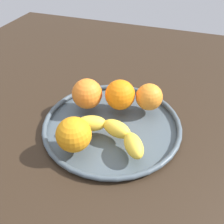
{
  "coord_description": "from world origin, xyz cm",
  "views": [
    {
      "loc": [
        -15.31,
        43.8,
        42.31
      ],
      "look_at": [
        0.0,
        0.0,
        4.8
      ],
      "focal_mm": 39.96,
      "sensor_mm": 36.0,
      "label": 1
    }
  ],
  "objects_px": {
    "orange_back_left": "(87,94)",
    "orange_back_right": "(149,97)",
    "fruit_bowl": "(112,124)",
    "orange_center": "(119,95)",
    "orange_front_left": "(74,134)",
    "banana": "(111,132)"
  },
  "relations": [
    {
      "from": "orange_back_left",
      "to": "orange_back_right",
      "type": "relative_size",
      "value": 1.13
    },
    {
      "from": "fruit_bowl",
      "to": "orange_back_left",
      "type": "bearing_deg",
      "value": -25.39
    },
    {
      "from": "orange_center",
      "to": "orange_back_right",
      "type": "xyz_separation_m",
      "value": [
        -0.07,
        -0.02,
        -0.0
      ]
    },
    {
      "from": "fruit_bowl",
      "to": "orange_center",
      "type": "height_order",
      "value": "orange_center"
    },
    {
      "from": "orange_back_right",
      "to": "orange_front_left",
      "type": "bearing_deg",
      "value": 58.03
    },
    {
      "from": "orange_back_right",
      "to": "fruit_bowl",
      "type": "bearing_deg",
      "value": 49.51
    },
    {
      "from": "fruit_bowl",
      "to": "orange_center",
      "type": "bearing_deg",
      "value": -87.18
    },
    {
      "from": "banana",
      "to": "orange_center",
      "type": "bearing_deg",
      "value": -62.66
    },
    {
      "from": "fruit_bowl",
      "to": "orange_back_right",
      "type": "distance_m",
      "value": 0.12
    },
    {
      "from": "orange_center",
      "to": "banana",
      "type": "bearing_deg",
      "value": 100.09
    },
    {
      "from": "fruit_bowl",
      "to": "orange_back_left",
      "type": "distance_m",
      "value": 0.1
    },
    {
      "from": "orange_center",
      "to": "orange_front_left",
      "type": "bearing_deg",
      "value": 75.25
    },
    {
      "from": "fruit_bowl",
      "to": "orange_back_right",
      "type": "xyz_separation_m",
      "value": [
        -0.07,
        -0.08,
        0.04
      ]
    },
    {
      "from": "banana",
      "to": "orange_back_right",
      "type": "height_order",
      "value": "orange_back_right"
    },
    {
      "from": "orange_back_right",
      "to": "orange_center",
      "type": "bearing_deg",
      "value": 15.82
    },
    {
      "from": "orange_back_right",
      "to": "orange_back_left",
      "type": "bearing_deg",
      "value": 16.44
    },
    {
      "from": "orange_back_left",
      "to": "orange_back_right",
      "type": "xyz_separation_m",
      "value": [
        -0.15,
        -0.05,
        -0.0
      ]
    },
    {
      "from": "fruit_bowl",
      "to": "orange_center",
      "type": "xyz_separation_m",
      "value": [
        0.0,
        -0.06,
        0.05
      ]
    },
    {
      "from": "orange_center",
      "to": "orange_back_right",
      "type": "distance_m",
      "value": 0.08
    },
    {
      "from": "banana",
      "to": "orange_front_left",
      "type": "xyz_separation_m",
      "value": [
        0.07,
        0.05,
        0.02
      ]
    },
    {
      "from": "orange_back_left",
      "to": "orange_center",
      "type": "height_order",
      "value": "same"
    },
    {
      "from": "fruit_bowl",
      "to": "orange_back_left",
      "type": "relative_size",
      "value": 4.38
    }
  ]
}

